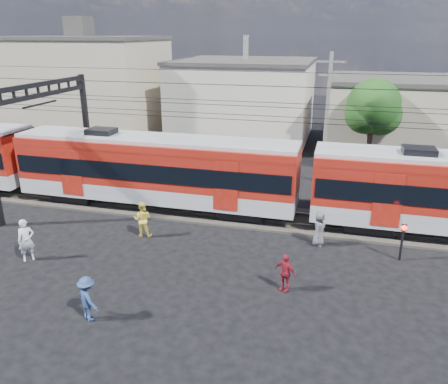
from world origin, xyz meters
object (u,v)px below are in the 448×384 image
Objects in this scene: crossing_signal at (403,235)px; commuter_train at (159,168)px; pedestrian_a at (26,240)px; pedestrian_c at (88,299)px.

commuter_train is at bearing 166.45° from crossing_signal.
pedestrian_a reaches higher than pedestrian_c.
pedestrian_c is 13.34m from crossing_signal.
pedestrian_a is at bearing -165.26° from crossing_signal.
commuter_train reaches higher than pedestrian_a.
crossing_signal is (16.05, 4.22, 0.25)m from pedestrian_a.
pedestrian_a reaches higher than crossing_signal.
pedestrian_a is at bearing -114.43° from commuter_train.
crossing_signal is at bearing -13.55° from commuter_train.
commuter_train reaches higher than crossing_signal.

